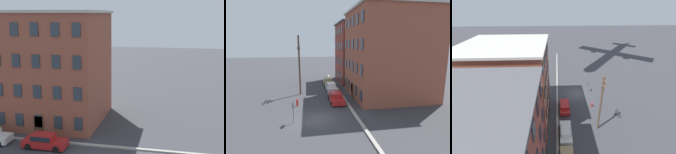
# 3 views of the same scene
# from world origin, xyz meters

# --- Properties ---
(kerb_strip) EXTENTS (56.00, 0.36, 0.16)m
(kerb_strip) POSITION_xyz_m (0.00, 4.50, 0.08)
(kerb_strip) COLOR #9E998E
(kerb_strip) RESTS_ON ground_plane
(apartment_midblock) EXTENTS (11.84, 11.94, 13.51)m
(apartment_midblock) POSITION_xyz_m (-7.47, 11.71, 6.77)
(apartment_midblock) COLOR brown
(apartment_midblock) RESTS_ON ground_plane
(car_red) EXTENTS (4.40, 1.92, 1.43)m
(car_red) POSITION_xyz_m (-5.55, 3.08, 0.75)
(car_red) COLOR #B21E1E
(car_red) RESTS_ON ground_plane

